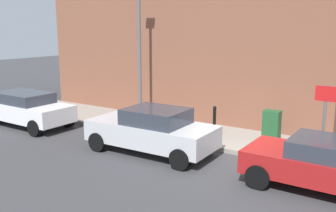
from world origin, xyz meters
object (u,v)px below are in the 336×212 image
(street_sign, at_px, (325,112))
(car_red, at_px, (331,164))
(lamppost, at_px, (139,46))
(bollard_near_cabinet, at_px, (214,119))
(bollard_far_kerb, at_px, (161,120))
(car_white, at_px, (25,108))
(car_silver, at_px, (152,130))
(utility_cabinet, at_px, (271,128))

(street_sign, bearing_deg, car_red, -162.23)
(car_red, height_order, lamppost, lamppost)
(bollard_near_cabinet, bearing_deg, bollard_far_kerb, 128.31)
(street_sign, bearing_deg, bollard_near_cabinet, 74.72)
(car_red, relative_size, bollard_near_cabinet, 4.01)
(bollard_far_kerb, bearing_deg, street_sign, -88.49)
(car_white, relative_size, lamppost, 0.79)
(bollard_near_cabinet, xyz_separation_m, bollard_far_kerb, (-1.25, 1.58, 0.00))
(lamppost, bearing_deg, car_silver, -136.82)
(car_red, xyz_separation_m, utility_cabinet, (2.69, 2.37, -0.04))
(car_red, xyz_separation_m, lamppost, (2.77, 8.03, 2.59))
(lamppost, bearing_deg, bollard_near_cabinet, -89.57)
(bollard_near_cabinet, height_order, bollard_far_kerb, same)
(car_red, bearing_deg, bollard_far_kerb, -13.35)
(car_white, relative_size, bollard_near_cabinet, 4.33)
(car_silver, height_order, street_sign, street_sign)
(car_silver, xyz_separation_m, car_white, (-0.05, 6.49, -0.02))
(car_red, distance_m, utility_cabinet, 3.59)
(utility_cabinet, bearing_deg, car_white, 105.91)
(car_white, distance_m, utility_cabinet, 9.95)
(utility_cabinet, distance_m, lamppost, 6.23)
(car_silver, distance_m, street_sign, 5.26)
(car_red, bearing_deg, utility_cabinet, -47.87)
(car_white, bearing_deg, utility_cabinet, -163.31)
(car_white, relative_size, bollard_far_kerb, 4.33)
(car_red, height_order, car_silver, car_silver)
(bollard_far_kerb, bearing_deg, utility_cabinet, -73.10)
(utility_cabinet, bearing_deg, street_sign, -118.66)
(car_white, height_order, street_sign, street_sign)
(car_red, xyz_separation_m, street_sign, (1.69, 0.54, 0.94))
(bollard_far_kerb, bearing_deg, car_silver, -155.37)
(utility_cabinet, relative_size, lamppost, 0.20)
(car_silver, height_order, car_white, car_silver)
(car_silver, height_order, lamppost, lamppost)
(bollard_near_cabinet, height_order, lamppost, lamppost)
(car_silver, distance_m, bollard_far_kerb, 1.68)
(utility_cabinet, height_order, bollard_near_cabinet, utility_cabinet)
(car_silver, height_order, utility_cabinet, car_silver)
(street_sign, distance_m, lamppost, 7.74)
(car_red, relative_size, street_sign, 1.81)
(car_silver, xyz_separation_m, lamppost, (2.75, 2.58, 2.53))
(car_silver, relative_size, bollard_near_cabinet, 4.14)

